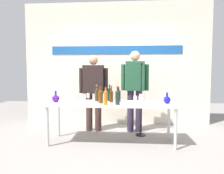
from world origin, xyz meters
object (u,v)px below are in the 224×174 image
Objects in this scene: presenter_left at (94,88)px; wine_glass_right_1 at (141,96)px; decanter_blue_left at (56,98)px; wine_glass_right_2 at (141,98)px; wine_glass_right_5 at (148,95)px; wine_glass_right_0 at (162,100)px; wine_glass_right_3 at (135,98)px; wine_bottle_0 at (97,94)px; wine_bottle_7 at (100,95)px; display_table at (111,106)px; presenter_right at (135,86)px; wine_bottle_3 at (118,97)px; wine_bottle_4 at (106,97)px; wine_bottle_5 at (119,95)px; wine_bottle_1 at (101,96)px; wine_glass_left_1 at (77,97)px; wine_bottle_6 at (110,94)px; wine_glass_left_4 at (75,97)px; wine_glass_right_4 at (143,99)px; wine_glass_left_3 at (88,96)px; decanter_blue_right at (167,100)px; wine_glass_left_5 at (70,96)px; wine_glass_left_2 at (72,97)px; wine_glass_left_0 at (82,98)px; wine_bottle_2 at (111,96)px; microphone_stand at (141,111)px.

wine_glass_right_1 is (0.99, -0.53, -0.11)m from presenter_left.
decanter_blue_left is 1.55m from wine_glass_right_2.
wine_glass_right_2 is at bearing -121.61° from wine_glass_right_5.
wine_glass_right_0 is 0.91× the size of wine_glass_right_3.
wine_bottle_0 reaches higher than wine_bottle_7.
presenter_right is at bearing 58.69° from display_table.
wine_bottle_3 is 0.20m from wine_bottle_4.
wine_bottle_5 is 0.59m from wine_glass_right_5.
wine_bottle_1 is 0.45m from wine_glass_left_1.
wine_bottle_6 is 0.63m from wine_glass_right_2.
wine_glass_left_4 is at bearing 176.93° from wine_glass_right_0.
display_table is 0.59m from wine_glass_right_4.
wine_bottle_0 is at bearing 42.12° from wine_glass_left_4.
wine_glass_left_3 is at bearing 167.03° from wine_glass_right_0.
wine_glass_left_1 is at bearing 169.80° from wine_bottle_1.
wine_bottle_3 is at bearing -90.53° from wine_bottle_5.
wine_bottle_6 is 2.10× the size of wine_glass_left_1.
presenter_right is at bearing 37.99° from wine_bottle_0.
decanter_blue_right is at bearing -7.83° from wine_bottle_0.
wine_glass_left_5 is at bearing 155.35° from wine_bottle_3.
wine_bottle_5 is at bearing 31.91° from wine_bottle_1.
wine_glass_right_3 is (1.25, -0.34, 0.01)m from wine_glass_left_5.
wine_glass_right_0 is at bearing -3.07° from wine_glass_left_4.
wine_glass_right_4 is (1.27, -0.13, 0.01)m from wine_glass_left_2.
wine_glass_left_0 reaches higher than wine_glass_left_2.
wine_bottle_0 reaches higher than decanter_blue_right.
wine_bottle_3 is (0.41, -0.38, 0.00)m from wine_bottle_0.
wine_bottle_1 is 0.61m from wine_glass_right_3.
wine_bottle_2 is 0.74m from wine_glass_right_5.
presenter_left is 10.13× the size of wine_glass_left_3.
presenter_left reaches higher than wine_bottle_6.
wine_bottle_6 is 0.75m from microphone_stand.
wine_bottle_7 is (-0.17, -0.16, -0.01)m from wine_bottle_6.
wine_bottle_6 is (0.02, 0.53, -0.00)m from wine_bottle_4.
wine_bottle_5 is 1.91× the size of wine_glass_right_5.
wine_glass_left_0 is 1.14× the size of wine_glass_left_5.
display_table is 0.90m from wine_glass_right_0.
wine_glass_left_4 is (-0.58, -0.40, -0.02)m from wine_bottle_6.
decanter_blue_right is 1.08m from wine_bottle_6.
presenter_left is 12.40× the size of wine_glass_left_2.
wine_bottle_6 is (0.39, -0.48, -0.08)m from presenter_left.
wine_bottle_3 is (0.57, -0.96, -0.08)m from presenter_left.
wine_glass_right_2 is 0.55m from microphone_stand.
wine_glass_right_2 is 0.87× the size of wine_glass_right_3.
presenter_right is 0.88m from wine_glass_right_3.
wine_bottle_6 is 0.61m from wine_glass_right_3.
wine_bottle_3 reaches higher than wine_bottle_7.
wine_glass_left_1 is at bearing 164.41° from wine_bottle_3.
wine_glass_right_2 is at bearing -11.18° from wine_bottle_5.
microphone_stand reaches higher than wine_bottle_0.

